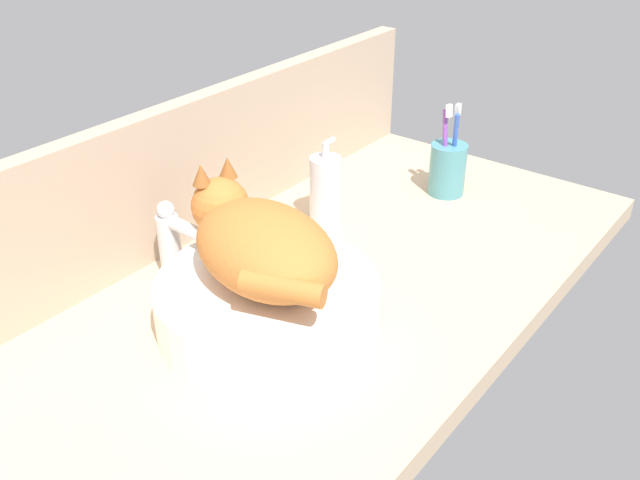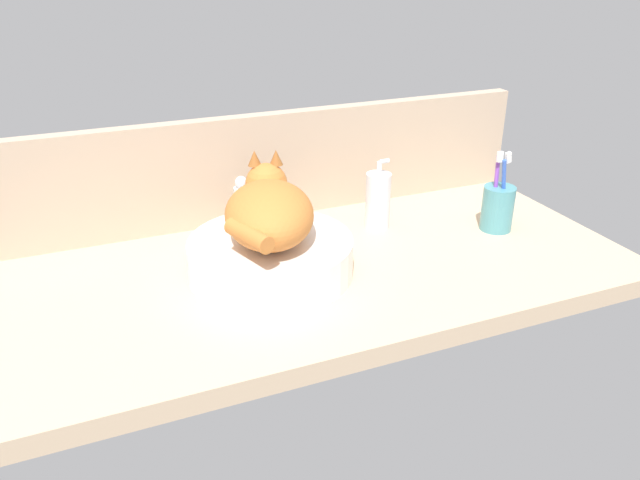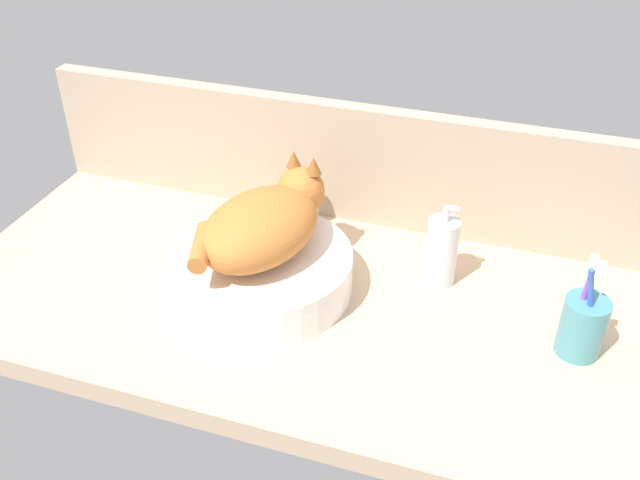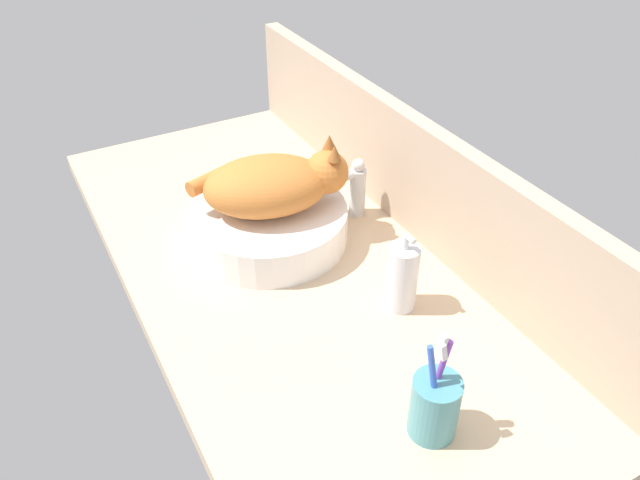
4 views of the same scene
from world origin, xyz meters
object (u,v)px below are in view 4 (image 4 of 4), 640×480
Objects in this scene: soap_dispenser at (402,277)px; cat at (275,183)px; faucet at (353,186)px; sink_basin at (270,224)px; toothbrush_cup at (434,405)px.

cat is at bearing -160.40° from soap_dispenser.
faucet is 30.45cm from soap_dispenser.
sink_basin is 9.65cm from cat.
cat is at bearing -90.37° from faucet.
faucet is at bearing 165.31° from soap_dispenser.
faucet is 0.73× the size of toothbrush_cup.
sink_basin is 1.06× the size of cat.
toothbrush_cup is at bearing -19.52° from faucet.
cat is 54.86cm from toothbrush_cup.
sink_basin is at bearing -102.97° from cat.
faucet reaches higher than sink_basin.
toothbrush_cup is at bearing -1.01° from cat.
cat is 32.09cm from soap_dispenser.
cat reaches higher than sink_basin.
faucet is at bearing 160.48° from toothbrush_cup.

